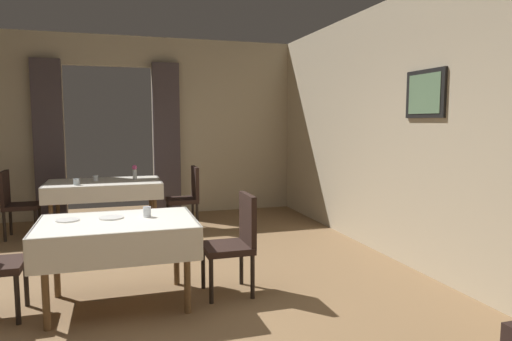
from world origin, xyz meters
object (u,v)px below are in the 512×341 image
chair_far_left (15,201)px  glass_mid_c (147,212)px  dining_table_mid (118,232)px  glass_far_b (76,182)px  dining_table_far (104,187)px  chair_far_right (187,195)px  glass_far_c (96,178)px  chair_mid_right (236,239)px  plate_mid_a (68,220)px  plate_mid_b (111,218)px  flower_vase_far (135,172)px

chair_far_left → glass_mid_c: bearing=-60.0°
dining_table_mid → glass_far_b: size_ratio=15.91×
dining_table_far → chair_far_left: size_ratio=1.69×
chair_far_right → glass_mid_c: (-0.75, -2.58, 0.28)m
dining_table_mid → glass_mid_c: size_ratio=14.19×
chair_far_left → glass_far_c: size_ratio=11.48×
chair_mid_right → plate_mid_a: chair_mid_right is taller
plate_mid_b → dining_table_mid: bearing=-66.0°
dining_table_mid → glass_far_c: (-0.28, 2.83, 0.14)m
chair_mid_right → chair_far_left: size_ratio=1.00×
glass_mid_c → chair_far_left: bearing=120.0°
dining_table_mid → dining_table_far: bearing=93.4°
dining_table_far → chair_far_right: bearing=-4.5°
flower_vase_far → glass_mid_c: bearing=-90.2°
glass_far_b → glass_far_c: glass_far_b is taller
dining_table_far → chair_mid_right: bearing=-66.5°
glass_mid_c → glass_far_b: 2.51m
chair_mid_right → glass_mid_c: size_ratio=10.00×
chair_mid_right → glass_far_c: 3.16m
flower_vase_far → plate_mid_a: bearing=-104.0°
dining_table_far → plate_mid_b: 2.64m
plate_mid_a → flower_vase_far: flower_vase_far is taller
plate_mid_a → plate_mid_b: same height
dining_table_far → flower_vase_far: 0.48m
glass_mid_c → glass_far_c: glass_mid_c is taller
plate_mid_a → glass_far_b: bearing=92.4°
chair_far_left → glass_far_c: chair_far_left is taller
dining_table_mid → chair_far_left: (-1.33, 2.83, -0.14)m
flower_vase_far → glass_far_c: size_ratio=2.64×
dining_table_far → plate_mid_b: (0.11, -2.63, 0.09)m
chair_far_left → glass_far_c: 1.09m
glass_far_c → plate_mid_a: bearing=-92.8°
chair_mid_right → plate_mid_b: size_ratio=4.37×
plate_mid_a → plate_mid_b: (0.36, -0.01, 0.00)m
chair_far_left → chair_far_right: (2.34, -0.17, 0.00)m
dining_table_mid → plate_mid_a: bearing=163.5°
dining_table_mid → chair_far_right: chair_far_right is taller
dining_table_far → plate_mid_b: size_ratio=7.37×
plate_mid_b → flower_vase_far: flower_vase_far is taller
chair_far_left → plate_mid_a: size_ratio=4.74×
chair_far_right → dining_table_mid: bearing=-110.8°
dining_table_mid → dining_table_far: (-0.16, 2.75, 0.02)m
chair_far_left → glass_far_b: bearing=-23.9°
chair_far_left → glass_far_c: (1.05, 0.00, 0.28)m
dining_table_mid → chair_far_right: size_ratio=1.42×
dining_table_mid → flower_vase_far: flower_vase_far is taller
glass_far_c → chair_far_left: bearing=-179.9°
plate_mid_b → chair_far_right: bearing=67.3°
chair_far_right → plate_mid_b: bearing=-112.7°
dining_table_mid → chair_far_right: (1.01, 2.66, -0.14)m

